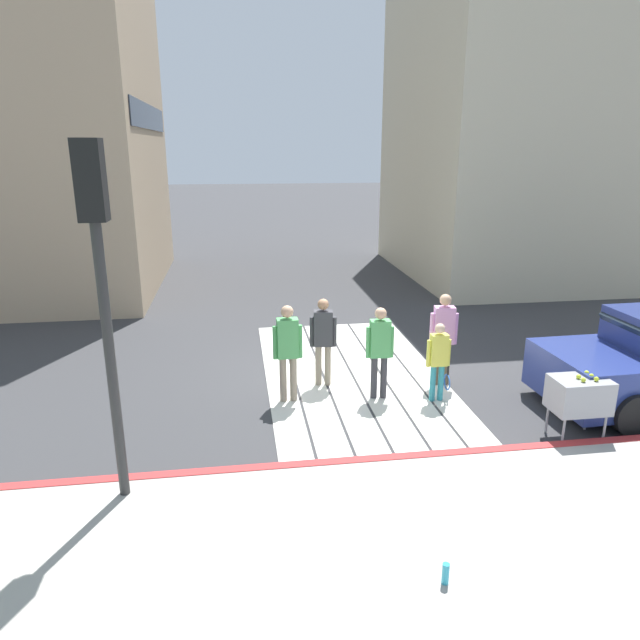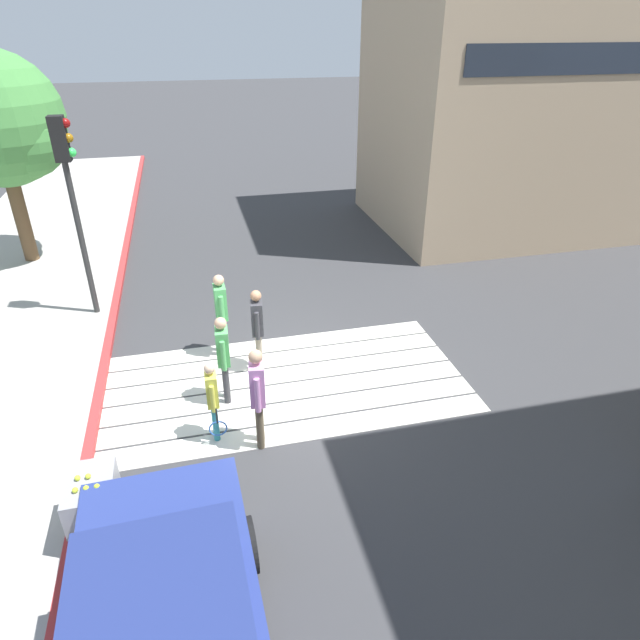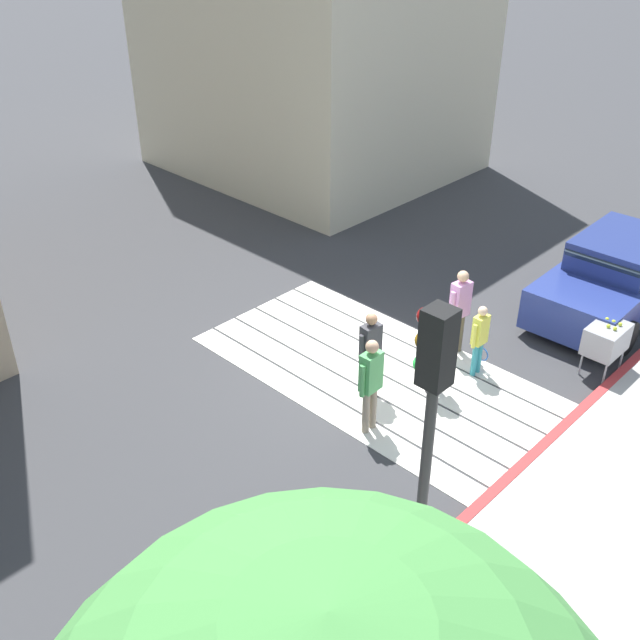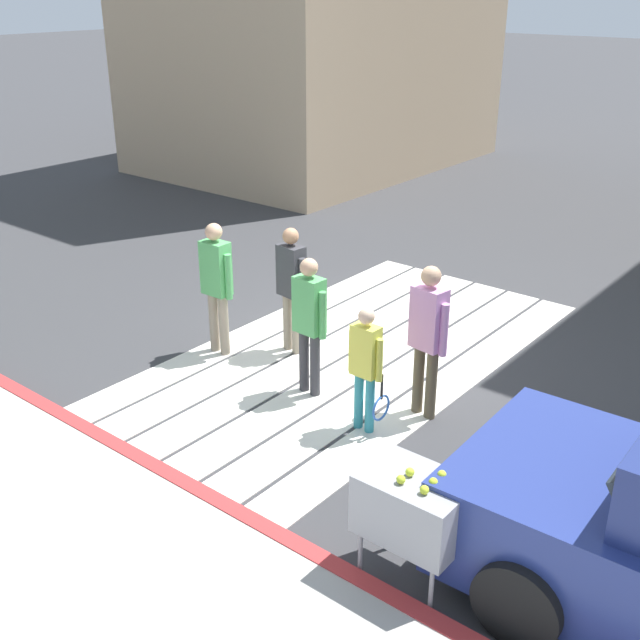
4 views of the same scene
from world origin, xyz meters
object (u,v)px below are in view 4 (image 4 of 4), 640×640
Objects in this scene: tennis_ball_cart at (414,507)px; pedestrian_child_with_racket at (366,363)px; pedestrian_adult_lead at (216,279)px; pedestrian_adult_side at (428,331)px; pedestrian_adult_trailing at (291,282)px; pedestrian_teen_behind at (309,317)px.

pedestrian_child_with_racket is (1.57, 1.58, 0.08)m from tennis_ball_cart.
pedestrian_adult_lead is (1.92, 4.07, 0.28)m from tennis_ball_cart.
pedestrian_adult_trailing is at bearing 82.19° from pedestrian_adult_side.
pedestrian_teen_behind is at bearing 54.27° from tennis_ball_cart.
pedestrian_adult_side is at bearing -97.81° from pedestrian_adult_trailing.
pedestrian_adult_lead is 2.53m from pedestrian_child_with_racket.
pedestrian_teen_behind is at bearing -93.55° from pedestrian_adult_lead.
tennis_ball_cart is at bearing -126.54° from pedestrian_adult_trailing.
tennis_ball_cart is at bearing -125.73° from pedestrian_teen_behind.
pedestrian_adult_side reaches higher than pedestrian_child_with_racket.
pedestrian_adult_trailing is (0.59, -0.68, -0.04)m from pedestrian_adult_lead.
pedestrian_adult_trailing is 2.14m from pedestrian_adult_side.
pedestrian_teen_behind is (-0.10, -1.54, -0.04)m from pedestrian_adult_lead.
pedestrian_adult_lead is 2.82m from pedestrian_adult_side.
pedestrian_adult_trailing is (2.51, 3.39, 0.24)m from tennis_ball_cart.
pedestrian_child_with_racket is (-0.35, -2.49, -0.20)m from pedestrian_adult_lead.
pedestrian_adult_trailing is 1.18× the size of pedestrian_child_with_racket.
pedestrian_teen_behind is (1.82, 2.53, 0.24)m from tennis_ball_cart.
pedestrian_adult_side is (2.22, 1.27, 0.29)m from tennis_ball_cart.
pedestrian_adult_lead reaches higher than pedestrian_adult_trailing.
pedestrian_child_with_racket is at bearing 45.22° from tennis_ball_cart.
pedestrian_adult_lead is 1.23× the size of pedestrian_child_with_racket.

